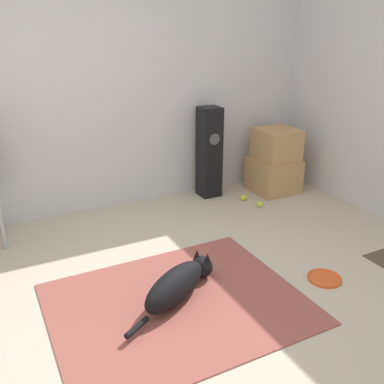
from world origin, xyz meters
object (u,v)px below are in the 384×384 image
object	(u,v)px
dog	(179,283)
cardboard_box_upper	(277,144)
cardboard_box_lower	(273,175)
tennis_ball_near_speaker	(243,197)
floor_speaker	(209,152)
tennis_ball_by_boxes	(260,204)
frisbee	(324,278)

from	to	relation	value
dog	cardboard_box_upper	xyz separation A→B (m)	(1.96, 1.46, 0.45)
cardboard_box_lower	tennis_ball_near_speaker	world-z (taller)	cardboard_box_lower
floor_speaker	cardboard_box_lower	bearing A→B (deg)	-17.36
tennis_ball_near_speaker	floor_speaker	bearing A→B (deg)	128.59
cardboard_box_upper	floor_speaker	world-z (taller)	floor_speaker
dog	floor_speaker	world-z (taller)	floor_speaker
cardboard_box_lower	tennis_ball_by_boxes	xyz separation A→B (m)	(-0.43, -0.35, -0.16)
frisbee	tennis_ball_near_speaker	size ratio (longest dim) A/B	4.01
cardboard_box_lower	tennis_ball_by_boxes	world-z (taller)	cardboard_box_lower
dog	cardboard_box_lower	size ratio (longest dim) A/B	1.73
dog	tennis_ball_near_speaker	world-z (taller)	dog
cardboard_box_upper	floor_speaker	xyz separation A→B (m)	(-0.76, 0.24, -0.06)
floor_speaker	tennis_ball_near_speaker	bearing A→B (deg)	-51.41
floor_speaker	frisbee	bearing A→B (deg)	-92.16
dog	cardboard_box_upper	bearing A→B (deg)	36.69
tennis_ball_by_boxes	frisbee	bearing A→B (deg)	-105.57
tennis_ball_near_speaker	cardboard_box_upper	bearing A→B (deg)	10.63
floor_speaker	tennis_ball_near_speaker	world-z (taller)	floor_speaker
dog	floor_speaker	bearing A→B (deg)	54.81
dog	tennis_ball_by_boxes	size ratio (longest dim) A/B	13.30
cardboard_box_lower	tennis_ball_near_speaker	distance (m)	0.52
dog	floor_speaker	xyz separation A→B (m)	(1.20, 1.71, 0.39)
cardboard_box_upper	tennis_ball_by_boxes	xyz separation A→B (m)	(-0.44, -0.34, -0.54)
cardboard_box_lower	cardboard_box_upper	bearing A→B (deg)	-44.80
frisbee	tennis_ball_by_boxes	size ratio (longest dim) A/B	4.01
floor_speaker	cardboard_box_upper	bearing A→B (deg)	-17.71
dog	tennis_ball_by_boxes	xyz separation A→B (m)	(1.52, 1.12, -0.10)
dog	cardboard_box_upper	world-z (taller)	cardboard_box_upper
floor_speaker	tennis_ball_near_speaker	size ratio (longest dim) A/B	15.65
tennis_ball_near_speaker	frisbee	bearing A→B (deg)	-101.63
cardboard_box_upper	tennis_ball_near_speaker	xyz separation A→B (m)	(-0.49, -0.09, -0.54)
tennis_ball_near_speaker	dog	bearing A→B (deg)	-137.02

